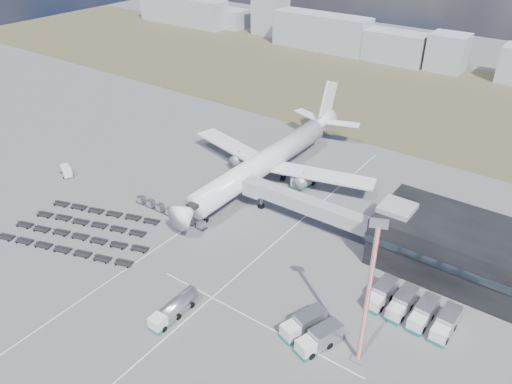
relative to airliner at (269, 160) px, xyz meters
The scene contains 16 objects.
ground 32.81m from the airliner, 90.00° to the right, with size 420.00×420.00×0.00m, color #565659.
grass_strip 77.80m from the airliner, 90.00° to the left, with size 420.00×90.00×0.01m, color #48442B.
lane_markings 31.41m from the airliner, 71.60° to the right, with size 47.12×110.00×0.01m.
terminal 48.51m from the airliner, ahead, with size 30.40×16.40×11.00m.
jet_bridge 19.89m from the airliner, 36.93° to the right, with size 30.30×3.80×7.05m.
airliner is the anchor object (origin of this frame).
skyline 116.55m from the airliner, 92.24° to the left, with size 308.03×24.55×23.86m.
fuel_tanker 49.46m from the airliner, 73.82° to the right, with size 2.56×9.75×3.15m.
pushback_tug 26.57m from the airliner, 98.79° to the right, with size 2.92×1.64×1.35m, color white.
utility_van 50.34m from the airliner, 146.05° to the right, with size 4.48×2.02×2.37m, color white.
catering_truck 9.81m from the airliner, 12.23° to the left, with size 3.89×6.74×2.91m.
service_trucks_near 51.86m from the airliner, 47.93° to the right, with size 8.70×9.48×3.13m.
service_trucks_far 51.80m from the airliner, 27.94° to the right, with size 14.10×8.24×3.05m.
uld_row 27.50m from the airliner, 107.37° to the right, with size 20.00×1.84×1.55m.
baggage_dollies 45.28m from the airliner, 114.29° to the right, with size 33.05×24.44×0.82m.
floodlight_mast 57.30m from the airliner, 41.53° to the right, with size 2.40×1.96×25.43m.
Camera 1 is at (60.23, -56.07, 60.35)m, focal length 35.00 mm.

